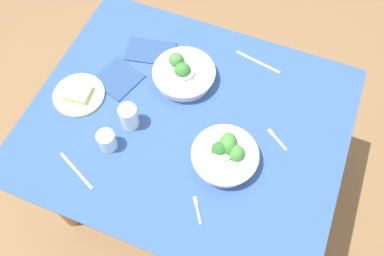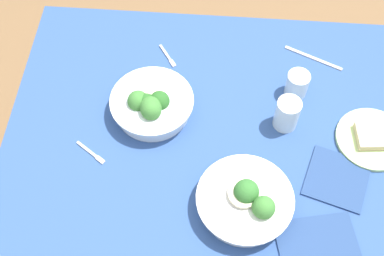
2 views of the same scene
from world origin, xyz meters
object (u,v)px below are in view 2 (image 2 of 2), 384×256
at_px(water_glass_center, 297,84).
at_px(fork_by_near_bowl, 168,57).
at_px(broccoli_bowl_far, 151,105).
at_px(fork_by_far_bowl, 92,153).
at_px(water_glass_side, 287,114).
at_px(bread_side_plate, 372,138).
at_px(napkin_folded_lower, 316,240).
at_px(napkin_folded_upper, 337,179).
at_px(table_knife_left, 313,58).
at_px(broccoli_bowl_near, 246,201).

height_order(water_glass_center, fork_by_near_bowl, water_glass_center).
xyz_separation_m(broccoli_bowl_far, fork_by_far_bowl, (-0.15, -0.15, -0.04)).
bearing_deg(water_glass_center, broccoli_bowl_far, -165.70).
bearing_deg(water_glass_side, bread_side_plate, -8.65).
bearing_deg(fork_by_near_bowl, napkin_folded_lower, 4.18).
bearing_deg(broccoli_bowl_far, napkin_folded_lower, -37.61).
distance_m(fork_by_near_bowl, napkin_folded_lower, 0.72).
xyz_separation_m(broccoli_bowl_far, napkin_folded_lower, (0.47, -0.36, -0.04)).
relative_size(water_glass_center, napkin_folded_upper, 0.49).
bearing_deg(bread_side_plate, fork_by_near_bowl, 157.00).
distance_m(table_knife_left, napkin_folded_lower, 0.60).
bearing_deg(broccoli_bowl_far, bread_side_plate, -4.14).
height_order(table_knife_left, napkin_folded_upper, napkin_folded_upper).
height_order(broccoli_bowl_far, fork_by_far_bowl, broccoli_bowl_far).
relative_size(broccoli_bowl_near, napkin_folded_lower, 1.25).
xyz_separation_m(fork_by_far_bowl, table_knife_left, (0.64, 0.40, -0.00)).
height_order(fork_by_far_bowl, table_knife_left, same).
height_order(bread_side_plate, water_glass_side, water_glass_side).
bearing_deg(water_glass_center, table_knife_left, 65.51).
bearing_deg(napkin_folded_upper, napkin_folded_lower, -109.94).
relative_size(water_glass_center, water_glass_side, 0.78).
bearing_deg(fork_by_far_bowl, bread_side_plate, 42.43).
relative_size(water_glass_side, fork_by_far_bowl, 1.10).
xyz_separation_m(broccoli_bowl_near, napkin_folded_upper, (0.25, 0.10, -0.03)).
height_order(water_glass_center, table_knife_left, water_glass_center).
xyz_separation_m(bread_side_plate, water_glass_side, (-0.25, 0.04, 0.04)).
bearing_deg(napkin_folded_lower, broccoli_bowl_far, 142.39).
bearing_deg(water_glass_center, napkin_folded_upper, -69.77).
xyz_separation_m(water_glass_center, table_knife_left, (0.06, 0.14, -0.04)).
xyz_separation_m(bread_side_plate, fork_by_far_bowl, (-0.79, -0.11, -0.01)).
bearing_deg(fork_by_far_bowl, broccoli_bowl_far, 79.39).
xyz_separation_m(water_glass_center, fork_by_far_bowl, (-0.58, -0.26, -0.04)).
bearing_deg(napkin_folded_upper, table_knife_left, 95.90).
distance_m(broccoli_bowl_near, bread_side_plate, 0.43).
bearing_deg(water_glass_side, napkin_folded_lower, -77.89).
xyz_separation_m(broccoli_bowl_far, water_glass_center, (0.43, 0.11, -0.00)).
xyz_separation_m(bread_side_plate, napkin_folded_upper, (-0.11, -0.13, -0.01)).
distance_m(water_glass_center, fork_by_far_bowl, 0.64).
height_order(water_glass_center, water_glass_side, water_glass_side).
distance_m(broccoli_bowl_near, water_glass_center, 0.41).
xyz_separation_m(water_glass_side, napkin_folded_upper, (0.14, -0.17, -0.05)).
bearing_deg(napkin_folded_lower, water_glass_center, 95.03).
bearing_deg(napkin_folded_upper, water_glass_center, 110.23).
distance_m(bread_side_plate, fork_by_near_bowl, 0.67).
distance_m(fork_by_far_bowl, fork_by_near_bowl, 0.41).
xyz_separation_m(broccoli_bowl_far, broccoli_bowl_near, (0.28, -0.28, -0.01)).
height_order(bread_side_plate, table_knife_left, bread_side_plate).
height_order(bread_side_plate, napkin_folded_lower, bread_side_plate).
bearing_deg(table_knife_left, fork_by_near_bowl, 28.27).
xyz_separation_m(broccoli_bowl_near, fork_by_near_bowl, (-0.25, 0.49, -0.03)).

